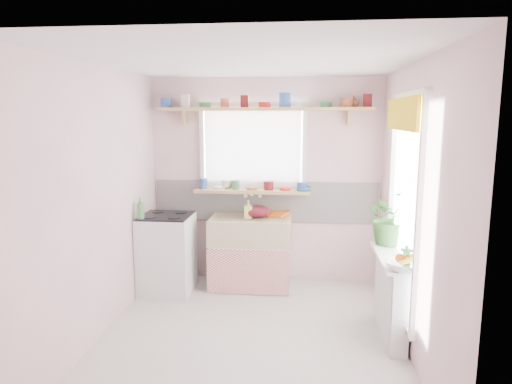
# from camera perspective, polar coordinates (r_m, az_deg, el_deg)

# --- Properties ---
(room) EXTENTS (3.20, 3.20, 3.20)m
(room) POSITION_cam_1_polar(r_m,az_deg,el_deg) (4.84, 8.23, 1.43)
(room) COLOR silver
(room) RESTS_ON ground
(sink_unit) EXTENTS (0.95, 0.65, 1.11)m
(sink_unit) POSITION_cam_1_polar(r_m,az_deg,el_deg) (5.51, -0.70, -7.50)
(sink_unit) COLOR white
(sink_unit) RESTS_ON ground
(cooker) EXTENTS (0.58, 0.58, 0.93)m
(cooker) POSITION_cam_1_polar(r_m,az_deg,el_deg) (5.46, -11.04, -7.51)
(cooker) COLOR white
(cooker) RESTS_ON ground
(radiator_ledge) EXTENTS (0.22, 0.95, 0.78)m
(radiator_ledge) POSITION_cam_1_polar(r_m,az_deg,el_deg) (4.53, 16.52, -12.23)
(radiator_ledge) COLOR white
(radiator_ledge) RESTS_ON ground
(windowsill) EXTENTS (1.40, 0.22, 0.04)m
(windowsill) POSITION_cam_1_polar(r_m,az_deg,el_deg) (5.52, -0.49, 0.11)
(windowsill) COLOR tan
(windowsill) RESTS_ON room
(pine_shelf) EXTENTS (2.52, 0.24, 0.04)m
(pine_shelf) POSITION_cam_1_polar(r_m,az_deg,el_deg) (5.42, 1.09, 10.33)
(pine_shelf) COLOR tan
(pine_shelf) RESTS_ON room
(shelf_crockery) EXTENTS (2.47, 0.11, 0.12)m
(shelf_crockery) POSITION_cam_1_polar(r_m,az_deg,el_deg) (5.43, 1.09, 11.12)
(shelf_crockery) COLOR #3359A5
(shelf_crockery) RESTS_ON pine_shelf
(sill_crockery) EXTENTS (1.35, 0.11, 0.12)m
(sill_crockery) POSITION_cam_1_polar(r_m,az_deg,el_deg) (5.51, -0.67, 0.88)
(sill_crockery) COLOR #3359A5
(sill_crockery) RESTS_ON windowsill
(dish_tray) EXTENTS (0.47, 0.41, 0.04)m
(dish_tray) POSITION_cam_1_polar(r_m,az_deg,el_deg) (5.57, 1.87, -2.64)
(dish_tray) COLOR orange
(dish_tray) RESTS_ON sink_unit
(colander) EXTENTS (0.35, 0.35, 0.14)m
(colander) POSITION_cam_1_polar(r_m,az_deg,el_deg) (5.42, 0.22, -2.45)
(colander) COLOR #5A0F1D
(colander) RESTS_ON sink_unit
(jade_plant) EXTENTS (0.62, 0.58, 0.55)m
(jade_plant) POSITION_cam_1_polar(r_m,az_deg,el_deg) (4.72, 16.41, -3.02)
(jade_plant) COLOR #386F2C
(jade_plant) RESTS_ON radiator_ledge
(fruit_bowl) EXTENTS (0.42, 0.42, 0.08)m
(fruit_bowl) POSITION_cam_1_polar(r_m,az_deg,el_deg) (4.03, 18.28, -8.79)
(fruit_bowl) COLOR white
(fruit_bowl) RESTS_ON radiator_ledge
(herb_pot) EXTENTS (0.11, 0.08, 0.21)m
(herb_pot) POSITION_cam_1_polar(r_m,az_deg,el_deg) (4.01, 18.33, -7.90)
(herb_pot) COLOR #316428
(herb_pot) RESTS_ON radiator_ledge
(soap_bottle_sink) EXTENTS (0.11, 0.11, 0.21)m
(soap_bottle_sink) POSITION_cam_1_polar(r_m,az_deg,el_deg) (5.36, -0.97, -2.18)
(soap_bottle_sink) COLOR #D7D75F
(soap_bottle_sink) RESTS_ON sink_unit
(sill_cup) EXTENTS (0.17, 0.17, 0.11)m
(sill_cup) POSITION_cam_1_polar(r_m,az_deg,el_deg) (5.62, -3.64, 1.00)
(sill_cup) COLOR white
(sill_cup) RESTS_ON windowsill
(sill_bowl) EXTENTS (0.22, 0.22, 0.05)m
(sill_bowl) POSITION_cam_1_polar(r_m,az_deg,el_deg) (5.44, 5.96, 0.41)
(sill_bowl) COLOR #30659D
(sill_bowl) RESTS_ON windowsill
(shelf_vase) EXTENTS (0.14, 0.14, 0.13)m
(shelf_vase) POSITION_cam_1_polar(r_m,az_deg,el_deg) (5.49, 12.09, 11.02)
(shelf_vase) COLOR brown
(shelf_vase) RESTS_ON pine_shelf
(cooker_bottle) EXTENTS (0.10, 0.10, 0.24)m
(cooker_bottle) POSITION_cam_1_polar(r_m,az_deg,el_deg) (5.19, -14.28, -2.00)
(cooker_bottle) COLOR #468C4F
(cooker_bottle) RESTS_ON cooker
(fruit) EXTENTS (0.20, 0.14, 0.10)m
(fruit) POSITION_cam_1_polar(r_m,az_deg,el_deg) (4.01, 18.39, -7.93)
(fruit) COLOR orange
(fruit) RESTS_ON fruit_bowl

